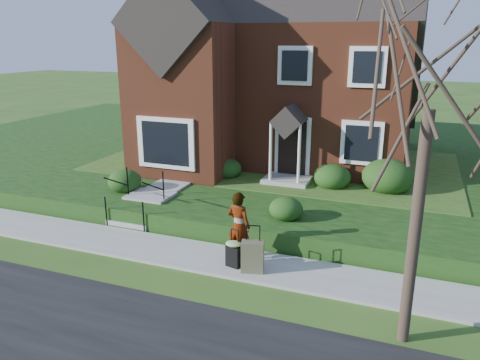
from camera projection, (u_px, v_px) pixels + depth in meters
The scene contains 11 objects.
ground at pixel (188, 256), 12.30m from camera, with size 120.00×120.00×0.00m, color #2D5119.
sidewalk at pixel (188, 254), 12.29m from camera, with size 60.00×1.60×0.08m, color #9E9B93.
terrace at pixel (382, 161), 20.59m from camera, with size 44.00×20.00×0.60m, color #12380F.
walkway at pixel (189, 174), 17.45m from camera, with size 1.20×6.00×0.06m, color #9E9B93.
main_house at pixel (285, 44), 19.45m from camera, with size 10.40×10.20×9.40m.
front_steps at pixel (143, 205), 14.67m from camera, with size 1.40×2.02×1.50m.
foundation_shrubs at pixel (273, 171), 16.20m from camera, with size 10.49×5.00×1.19m.
woman at pixel (239, 226), 11.75m from camera, with size 0.65×0.42×1.77m, color #999999.
suitcase_black at pixel (234, 252), 11.45m from camera, with size 0.47×0.41×0.97m.
suitcase_olive at pixel (252, 257), 11.19m from camera, with size 0.59×0.42×1.17m.
tree_verge at pixel (432, 84), 7.50m from camera, with size 4.77×4.77×6.82m.
Camera 1 is at (5.30, -9.97, 5.46)m, focal length 35.00 mm.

